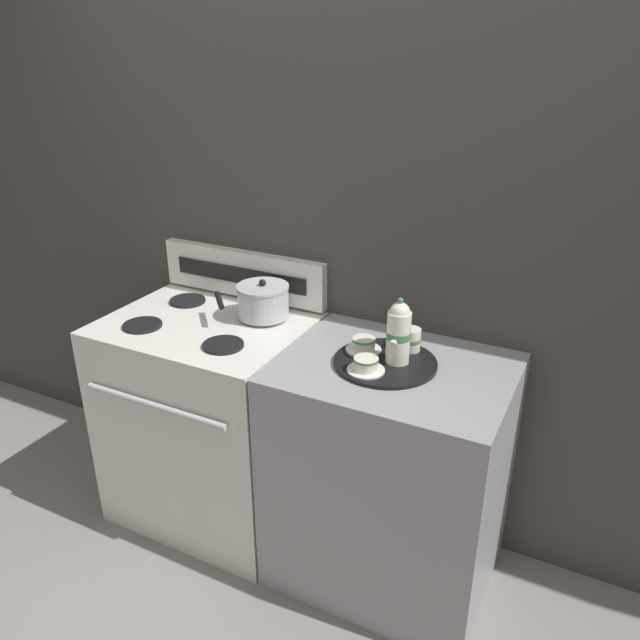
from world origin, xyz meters
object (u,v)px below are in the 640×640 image
stove (212,419)px  teacup_right (366,365)px  saucepan (263,301)px  teapot (399,332)px  creamer_jug (411,339)px  serving_tray (385,362)px  teacup_left (364,344)px

stove → teacup_right: (0.74, -0.10, 0.49)m
stove → saucepan: size_ratio=3.20×
teapot → teacup_right: size_ratio=1.86×
teacup_right → creamer_jug: (0.08, 0.22, 0.02)m
teapot → serving_tray: bearing=-165.5°
teacup_left → creamer_jug: 0.17m
teapot → saucepan: bearing=168.3°
teacup_right → creamer_jug: creamer_jug is taller
serving_tray → teapot: 0.12m
saucepan → creamer_jug: size_ratio=3.53×
stove → serving_tray: (0.77, 0.00, 0.46)m
teacup_left → creamer_jug: (0.15, 0.08, 0.02)m
teapot → creamer_jug: bearing=84.4°
saucepan → teacup_right: bearing=-23.4°
creamer_jug → teapot: bearing=-95.6°
saucepan → teapot: bearing=-11.7°
serving_tray → teapot: bearing=14.5°
creamer_jug → teacup_left: bearing=-151.4°
teacup_left → creamer_jug: creamer_jug is taller
teacup_right → creamer_jug: bearing=69.6°
teapot → creamer_jug: 0.13m
stove → saucepan: (0.19, 0.14, 0.53)m
saucepan → teacup_right: 0.60m
serving_tray → saucepan: bearing=166.6°
teacup_right → creamer_jug: 0.23m
teacup_left → teacup_right: size_ratio=1.00×
serving_tray → teapot: size_ratio=1.51×
serving_tray → teapot: (0.04, 0.01, 0.12)m
serving_tray → creamer_jug: creamer_jug is taller
stove → teapot: bearing=0.8°
teapot → teacup_left: 0.16m
stove → teacup_right: size_ratio=7.25×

